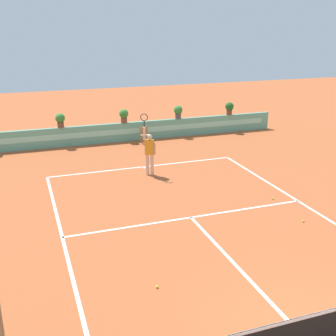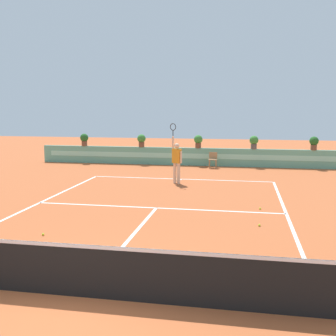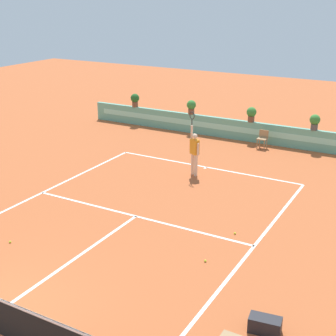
% 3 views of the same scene
% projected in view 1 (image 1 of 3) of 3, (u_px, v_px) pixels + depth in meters
% --- Properties ---
extents(ground_plane, '(60.00, 60.00, 0.00)m').
position_uv_depth(ground_plane, '(196.00, 223.00, 13.59)').
color(ground_plane, '#B2562D').
extents(court_lines, '(8.32, 11.94, 0.01)m').
position_uv_depth(court_lines, '(187.00, 213.00, 14.23)').
color(court_lines, white).
rests_on(court_lines, ground).
extents(net, '(8.92, 0.10, 1.00)m').
position_uv_depth(net, '(321.00, 331.00, 8.07)').
color(net, '#333333').
rests_on(net, ground).
extents(back_wall_barrier, '(18.00, 0.21, 1.00)m').
position_uv_depth(back_wall_barrier, '(119.00, 132.00, 22.70)').
color(back_wall_barrier, '#60A88E').
rests_on(back_wall_barrier, ground).
extents(ball_kid_chair, '(0.44, 0.44, 0.85)m').
position_uv_depth(ball_kid_chair, '(144.00, 134.00, 22.43)').
color(ball_kid_chair, '#99754C').
rests_on(ball_kid_chair, ground).
extents(tennis_player, '(0.57, 0.35, 2.58)m').
position_uv_depth(tennis_player, '(149.00, 151.00, 17.53)').
color(tennis_player, beige).
rests_on(tennis_player, ground).
extents(tennis_ball_near_baseline, '(0.07, 0.07, 0.07)m').
position_uv_depth(tennis_ball_near_baseline, '(273.00, 199.00, 15.36)').
color(tennis_ball_near_baseline, '#CCE033').
rests_on(tennis_ball_near_baseline, ground).
extents(tennis_ball_mid_court, '(0.07, 0.07, 0.07)m').
position_uv_depth(tennis_ball_mid_court, '(157.00, 287.00, 10.23)').
color(tennis_ball_mid_court, '#CCE033').
rests_on(tennis_ball_mid_court, ground).
extents(tennis_ball_by_sideline, '(0.07, 0.07, 0.07)m').
position_uv_depth(tennis_ball_by_sideline, '(303.00, 221.00, 13.62)').
color(tennis_ball_by_sideline, '#CCE033').
rests_on(tennis_ball_by_sideline, ground).
extents(potted_plant_left, '(0.48, 0.48, 0.72)m').
position_uv_depth(potted_plant_left, '(60.00, 120.00, 21.47)').
color(potted_plant_left, brown).
rests_on(potted_plant_left, back_wall_barrier).
extents(potted_plant_centre, '(0.48, 0.48, 0.72)m').
position_uv_depth(potted_plant_centre, '(124.00, 115.00, 22.50)').
color(potted_plant_centre, brown).
rests_on(potted_plant_centre, back_wall_barrier).
extents(potted_plant_right, '(0.48, 0.48, 0.72)m').
position_uv_depth(potted_plant_right, '(178.00, 111.00, 23.46)').
color(potted_plant_right, '#514C47').
rests_on(potted_plant_right, back_wall_barrier).
extents(potted_plant_far_right, '(0.48, 0.48, 0.72)m').
position_uv_depth(potted_plant_far_right, '(229.00, 108.00, 24.45)').
color(potted_plant_far_right, brown).
rests_on(potted_plant_far_right, back_wall_barrier).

